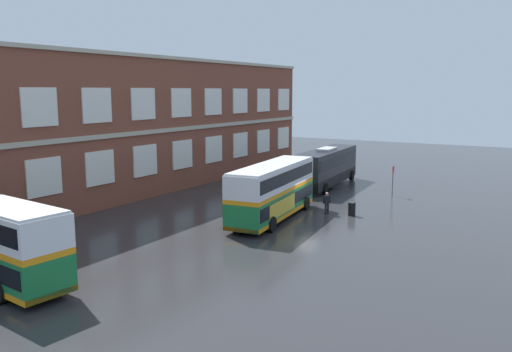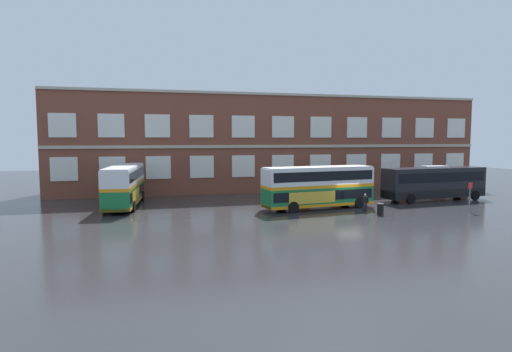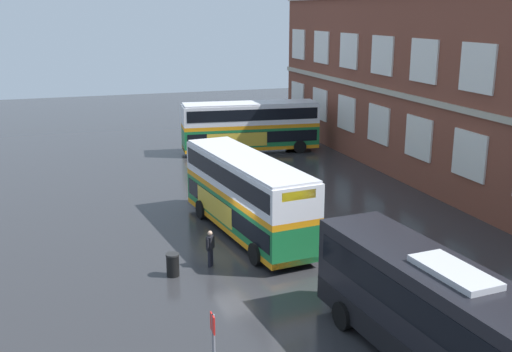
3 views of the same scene
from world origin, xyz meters
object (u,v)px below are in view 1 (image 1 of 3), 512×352
Objects in this scene: bus_stand_flag at (393,178)px; station_litter_bin at (352,209)px; waiting_passenger at (327,202)px; touring_coach at (326,167)px; double_decker_middle at (273,190)px.

station_litter_bin is (-8.97, 0.47, -1.12)m from bus_stand_flag.
station_litter_bin is at bearing -74.47° from waiting_passenger.
touring_coach reaches higher than bus_stand_flag.
touring_coach is 11.81× the size of station_litter_bin.
touring_coach is 12.02m from waiting_passenger.
bus_stand_flag is (-1.52, -7.05, -0.27)m from touring_coach.
waiting_passenger is 1.94m from station_litter_bin.
double_decker_middle is at bearing 158.48° from bus_stand_flag.
bus_stand_flag is 2.62× the size of station_litter_bin.
touring_coach reaches higher than station_litter_bin.
touring_coach is at bearing 32.11° from station_litter_bin.
touring_coach is at bearing 77.83° from bus_stand_flag.
touring_coach reaches higher than waiting_passenger.
bus_stand_flag reaches higher than waiting_passenger.
double_decker_middle is at bearing -172.33° from touring_coach.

